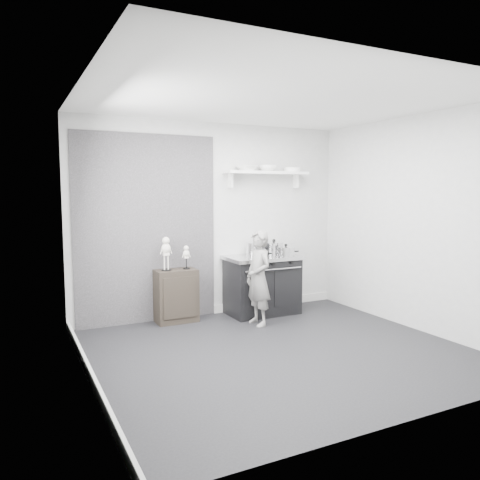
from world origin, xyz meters
TOP-DOWN VIEW (x-y plane):
  - ground at (0.00, 0.00)m, footprint 4.00×4.00m
  - room_shell at (-0.09, 0.15)m, footprint 4.02×3.62m
  - wall_shelf at (0.80, 1.68)m, footprint 1.30×0.26m
  - stove at (0.62, 1.48)m, footprint 1.04×0.65m
  - side_cabinet at (-0.62, 1.61)m, footprint 0.55×0.32m
  - child at (0.30, 1.00)m, footprint 0.32×0.47m
  - pot_back_left at (0.58, 1.59)m, footprint 0.38×0.29m
  - pot_back_right at (0.87, 1.58)m, footprint 0.36×0.28m
  - pot_front_right at (0.90, 1.29)m, footprint 0.34×0.25m
  - pot_front_center at (0.52, 1.33)m, footprint 0.25×0.17m
  - skeleton_full at (-0.75, 1.61)m, footprint 0.14×0.09m
  - skeleton_torso at (-0.47, 1.61)m, footprint 0.10×0.07m
  - bowl_large at (0.47, 1.67)m, footprint 0.29×0.29m
  - bowl_small at (0.82, 1.67)m, footprint 0.27×0.27m
  - plate_stack at (1.23, 1.67)m, footprint 0.25×0.25m

SIDE VIEW (x-z plane):
  - ground at x=0.00m, z-range 0.00..0.00m
  - side_cabinet at x=-0.62m, z-range 0.00..0.71m
  - stove at x=0.62m, z-range 0.00..0.84m
  - child at x=0.30m, z-range 0.00..1.24m
  - skeleton_torso at x=-0.47m, z-range 0.71..1.07m
  - pot_front_center at x=0.52m, z-range 0.82..0.97m
  - pot_front_right at x=0.90m, z-range 0.81..0.99m
  - pot_back_right at x=0.87m, z-range 0.81..1.03m
  - pot_back_left at x=0.58m, z-range 0.81..1.05m
  - skeleton_full at x=-0.75m, z-range 0.71..1.22m
  - room_shell at x=-0.09m, z-range 0.28..2.99m
  - wall_shelf at x=0.80m, z-range 1.89..2.13m
  - plate_stack at x=1.23m, z-range 2.04..2.10m
  - bowl_large at x=0.47m, z-range 2.04..2.11m
  - bowl_small at x=0.82m, z-range 2.04..2.12m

